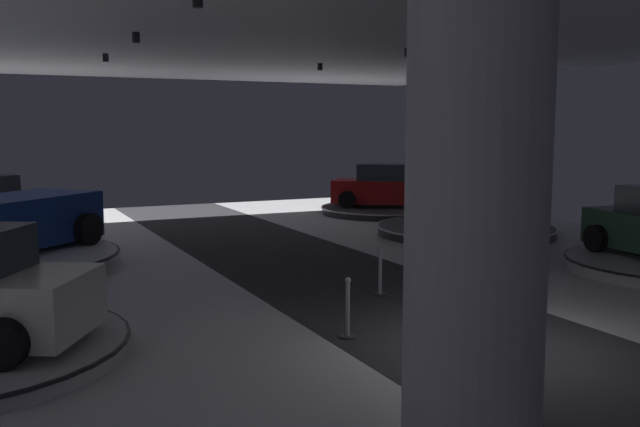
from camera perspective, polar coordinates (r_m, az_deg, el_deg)
The scene contains 9 objects.
ground at distance 11.28m, azimuth 14.47°, elevation -10.87°, with size 24.00×44.00×0.06m.
column_left at distance 5.48m, azimuth 12.71°, elevation -0.02°, with size 1.10×1.10×5.50m.
display_platform_deep_right at distance 27.75m, azimuth 5.49°, elevation 0.33°, with size 5.24×5.24×0.28m.
display_car_deep_right at distance 27.66m, azimuth 5.45°, elevation 2.16°, with size 4.42×4.00×1.71m.
display_platform_far_right at distance 22.65m, azimuth 11.86°, elevation -1.30°, with size 5.68×5.68×0.29m.
pickup_truck_far_right at distance 22.20m, azimuth 11.84°, elevation 1.30°, with size 5.19×5.28×2.30m.
visitor_walking_near at distance 9.05m, azimuth 14.81°, elevation -9.22°, with size 0.32×0.32×1.59m.
stanchion_a at distance 14.23m, azimuth 4.97°, elevation -5.27°, with size 0.28×0.28×1.01m.
stanchion_b at distance 11.38m, azimuth 2.29°, elevation -8.41°, with size 0.28×0.28×1.01m.
Camera 1 is at (-7.01, -8.15, 3.41)m, focal length 38.89 mm.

